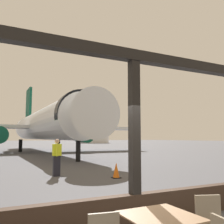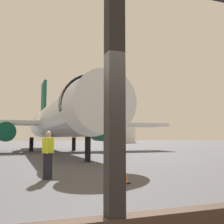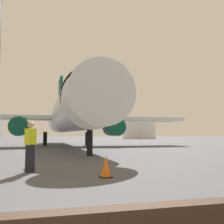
{
  "view_description": "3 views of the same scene",
  "coord_description": "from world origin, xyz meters",
  "px_view_note": "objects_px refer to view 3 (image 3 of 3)",
  "views": [
    {
      "loc": [
        -2.87,
        -4.69,
        1.81
      ],
      "look_at": [
        5.25,
        11.7,
        3.66
      ],
      "focal_mm": 40.34,
      "sensor_mm": 36.0,
      "label": 1
    },
    {
      "loc": [
        -1.11,
        -2.95,
        1.5
      ],
      "look_at": [
        3.19,
        8.8,
        2.69
      ],
      "focal_mm": 43.64,
      "sensor_mm": 36.0,
      "label": 2
    },
    {
      "loc": [
        0.48,
        -2.47,
        1.3
      ],
      "look_at": [
        4.4,
        12.33,
        2.58
      ],
      "focal_mm": 42.89,
      "sensor_mm": 36.0,
      "label": 3
    }
  ],
  "objects_px": {
    "ground_crew_worker": "(30,146)",
    "traffic_cone": "(106,167)",
    "fuel_storage_tank": "(139,130)",
    "airplane": "(69,115)"
  },
  "relations": [
    {
      "from": "ground_crew_worker",
      "to": "traffic_cone",
      "type": "height_order",
      "value": "ground_crew_worker"
    },
    {
      "from": "airplane",
      "to": "traffic_cone",
      "type": "xyz_separation_m",
      "value": [
        -0.93,
        -20.62,
        -3.05
      ]
    },
    {
      "from": "ground_crew_worker",
      "to": "traffic_cone",
      "type": "bearing_deg",
      "value": -37.19
    },
    {
      "from": "airplane",
      "to": "fuel_storage_tank",
      "type": "height_order",
      "value": "airplane"
    },
    {
      "from": "airplane",
      "to": "fuel_storage_tank",
      "type": "bearing_deg",
      "value": 61.52
    },
    {
      "from": "airplane",
      "to": "ground_crew_worker",
      "type": "relative_size",
      "value": 18.65
    },
    {
      "from": "traffic_cone",
      "to": "ground_crew_worker",
      "type": "bearing_deg",
      "value": 142.81
    },
    {
      "from": "fuel_storage_tank",
      "to": "ground_crew_worker",
      "type": "bearing_deg",
      "value": -113.64
    },
    {
      "from": "traffic_cone",
      "to": "fuel_storage_tank",
      "type": "relative_size",
      "value": 0.07
    },
    {
      "from": "traffic_cone",
      "to": "fuel_storage_tank",
      "type": "xyz_separation_m",
      "value": [
        27.11,
        68.88,
        2.35
      ]
    }
  ]
}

